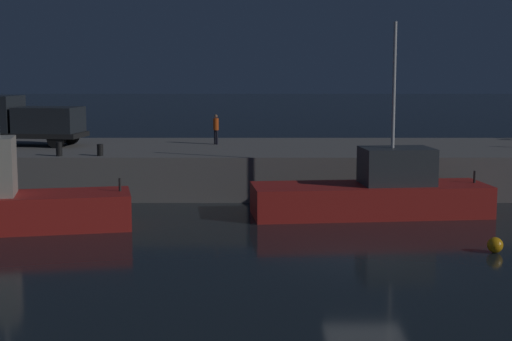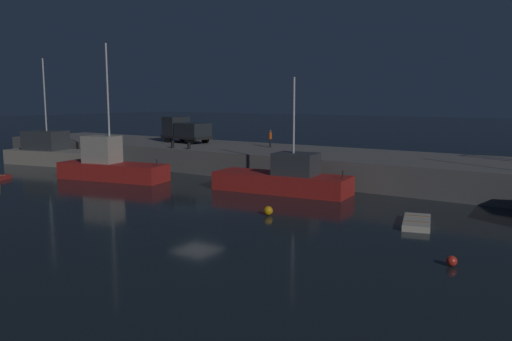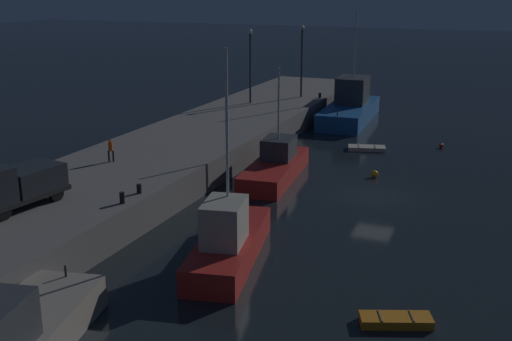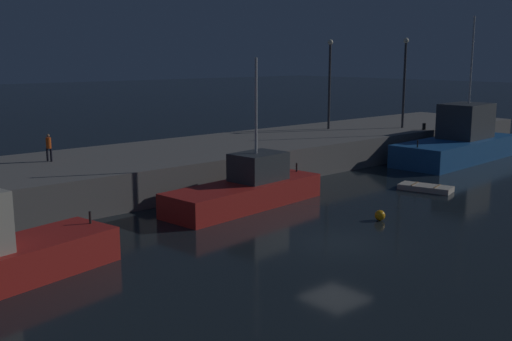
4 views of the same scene
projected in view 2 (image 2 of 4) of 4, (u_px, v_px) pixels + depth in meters
The scene contains 12 objects.
ground_plane at pixel (197, 209), 30.00m from camera, with size 320.00×320.00×0.00m, color black.
pier_quay at pixel (319, 164), 42.40m from camera, with size 73.22×9.90×2.03m.
fishing_boat_blue at pixel (55, 153), 50.08m from camera, with size 11.12×5.51×10.19m.
fishing_boat_white at pixel (110, 166), 40.72m from camera, with size 9.33×4.40×10.60m.
fishing_boat_orange at pixel (284, 179), 35.21m from camera, with size 9.79×3.87×7.79m.
dinghy_orange_near at pixel (417, 222), 26.11m from camera, with size 2.07×3.29×0.36m.
mooring_buoy_near at pixel (452, 261), 19.76m from camera, with size 0.41×0.41×0.41m, color red.
mooring_buoy_mid at pixel (268, 211), 28.37m from camera, with size 0.52×0.52×0.52m, color orange.
utility_truck at pixel (185, 130), 50.87m from camera, with size 5.64×2.98×2.54m.
dockworker at pixel (270, 137), 46.20m from camera, with size 0.37×0.39×1.55m.
bollard_central at pixel (189, 146), 44.67m from camera, with size 0.28×0.28×0.53m, color black.
bollard_east at pixel (173, 144), 45.59m from camera, with size 0.28×0.28×0.63m, color black.
Camera 2 is at (19.42, -22.34, 6.41)m, focal length 36.09 mm.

